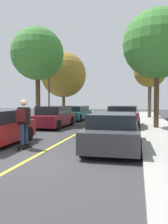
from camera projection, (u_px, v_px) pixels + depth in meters
ground at (33, 157)px, 7.06m from camera, size 80.00×80.00×0.00m
center_line at (70, 137)px, 10.94m from camera, size 0.12×39.20×0.01m
parked_car_left_near at (54, 117)px, 15.06m from camera, size 1.99×4.20×1.43m
parked_car_left_far at (76, 113)px, 20.56m from camera, size 2.11×4.71×1.30m
parked_car_right_nearest at (113, 131)px, 8.32m from camera, size 2.05×4.13×1.34m
parked_car_right_near at (124, 117)px, 14.48m from camera, size 2.07×4.16×1.47m
street_tree_left_nearest at (38, 54)px, 17.07m from camera, size 4.03×4.03×7.27m
street_tree_left_near at (64, 75)px, 23.06m from camera, size 4.68×4.68×6.68m
street_tree_right_nearest at (157, 44)px, 13.55m from camera, size 4.20×4.20×7.22m
street_tree_right_near at (150, 72)px, 21.87m from camera, size 3.15×3.15×6.13m
streetlamp at (49, 83)px, 18.68m from camera, size 0.36×0.24×5.47m
skateboard at (24, 146)px, 8.37m from camera, size 0.32×0.86×0.10m
skateboarder at (23, 120)px, 8.29m from camera, size 0.59×0.71×1.74m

